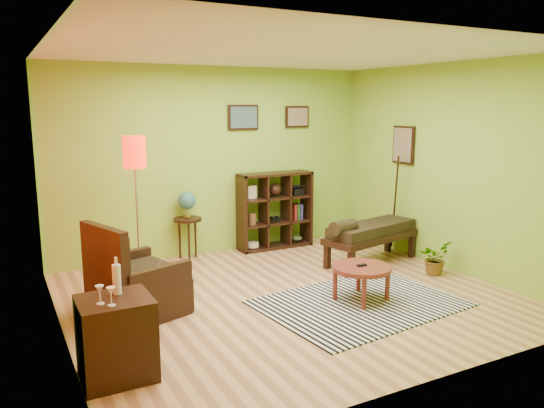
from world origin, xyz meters
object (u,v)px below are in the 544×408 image
armchair (134,287)px  cube_shelf (276,210)px  floor_lamp (135,166)px  globe_table (187,208)px  bench (370,232)px  potted_plant (434,261)px  coffee_table (362,271)px  side_cabinet (116,338)px

armchair → cube_shelf: 3.19m
floor_lamp → cube_shelf: floor_lamp is taller
globe_table → cube_shelf: cube_shelf is taller
globe_table → bench: 2.65m
armchair → potted_plant: armchair is taller
coffee_table → floor_lamp: size_ratio=0.36×
armchair → cube_shelf: bearing=33.1°
floor_lamp → bench: (3.16, -0.49, -1.06)m
floor_lamp → potted_plant: bearing=-19.7°
armchair → potted_plant: size_ratio=2.35×
floor_lamp → bench: floor_lamp is taller
side_cabinet → globe_table: bearing=61.3°
floor_lamp → globe_table: floor_lamp is taller
globe_table → bench: bearing=-32.6°
armchair → side_cabinet: (-0.45, -1.28, 0.03)m
side_cabinet → potted_plant: size_ratio=2.21×
cube_shelf → bench: size_ratio=0.74×
coffee_table → globe_table: (-1.21, 2.56, 0.40)m
side_cabinet → floor_lamp: (0.72, 2.10, 1.17)m
side_cabinet → globe_table: 3.48m
cube_shelf → coffee_table: bearing=-95.5°
potted_plant → side_cabinet: bearing=-169.5°
armchair → cube_shelf: size_ratio=0.89×
cube_shelf → potted_plant: cube_shelf is taller
armchair → potted_plant: 3.92m
globe_table → potted_plant: (2.68, -2.23, -0.58)m
coffee_table → armchair: size_ratio=0.64×
armchair → floor_lamp: size_ratio=0.57×
coffee_table → potted_plant: size_ratio=1.49×
side_cabinet → globe_table: size_ratio=1.00×
coffee_table → bench: 1.53m
side_cabinet → bench: side_cabinet is taller
floor_lamp → coffee_table: bearing=-37.1°
side_cabinet → bench: size_ratio=0.62×
armchair → bench: bearing=5.6°
armchair → cube_shelf: cube_shelf is taller
bench → potted_plant: bearing=-60.4°
cube_shelf → bench: bearing=-61.3°
cube_shelf → potted_plant: size_ratio=2.65×
globe_table → cube_shelf: bearing=-0.8°
side_cabinet → potted_plant: side_cabinet is taller
coffee_table → potted_plant: (1.47, 0.33, -0.18)m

